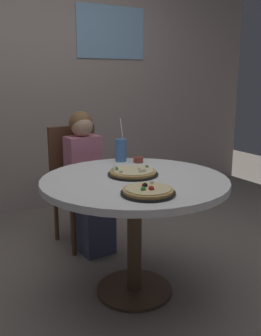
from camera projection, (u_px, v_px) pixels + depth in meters
ground_plane at (134, 290)px, 2.40m from camera, size 8.00×8.00×0.00m
wall_with_window at (39, 65)px, 3.67m from camera, size 5.20×0.14×2.90m
dining_table at (135, 195)px, 2.25m from camera, size 1.12×1.12×0.75m
chair_wooden at (78, 178)px, 3.06m from camera, size 0.43×0.43×0.95m
diner_child at (88, 189)px, 2.92m from camera, size 0.28×0.42×1.08m
pizza_veggie at (148, 191)px, 1.91m from camera, size 0.28×0.28×0.05m
pizza_cheese at (133, 172)px, 2.28m from camera, size 0.31×0.31×0.05m
soda_cup at (121, 150)px, 2.64m from camera, size 0.08×0.08×0.31m
sauce_bowl at (138, 160)px, 2.62m from camera, size 0.07×0.07×0.04m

